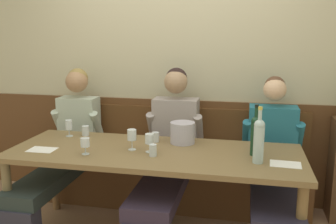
{
  "coord_description": "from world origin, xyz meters",
  "views": [
    {
      "loc": [
        0.69,
        -2.54,
        1.64
      ],
      "look_at": [
        0.05,
        0.45,
        1.01
      ],
      "focal_mm": 40.14,
      "sensor_mm": 36.0,
      "label": 1
    }
  ],
  "objects_px": {
    "wine_bottle_amber_mid": "(255,134)",
    "wall_bench": "(171,177)",
    "wine_glass_right_end": "(149,140)",
    "wine_glass_mid_right": "(132,136)",
    "wine_glass_near_bucket": "(69,125)",
    "water_tumbler_right": "(156,137)",
    "person_center_right_seat": "(274,162)",
    "person_right_seat": "(169,151)",
    "wine_bottle_green_tall": "(259,139)",
    "ice_bucket": "(183,133)",
    "water_tumbler_center": "(85,131)",
    "person_center_left_seat": "(64,145)",
    "wine_glass_mid_left": "(85,143)",
    "water_tumbler_left": "(153,150)",
    "dining_table": "(154,160)"
  },
  "relations": [
    {
      "from": "wall_bench",
      "to": "water_tumbler_center",
      "type": "xyz_separation_m",
      "value": [
        -0.7,
        -0.37,
        0.52
      ]
    },
    {
      "from": "wine_glass_right_end",
      "to": "wine_glass_mid_left",
      "type": "xyz_separation_m",
      "value": [
        -0.46,
        -0.15,
        -0.01
      ]
    },
    {
      "from": "wine_glass_mid_left",
      "to": "person_right_seat",
      "type": "bearing_deg",
      "value": 45.12
    },
    {
      "from": "person_right_seat",
      "to": "water_tumbler_right",
      "type": "distance_m",
      "value": 0.2
    },
    {
      "from": "wine_bottle_amber_mid",
      "to": "wall_bench",
      "type": "bearing_deg",
      "value": 140.61
    },
    {
      "from": "wine_bottle_amber_mid",
      "to": "wine_glass_right_end",
      "type": "relative_size",
      "value": 2.66
    },
    {
      "from": "wine_glass_right_end",
      "to": "wine_glass_mid_left",
      "type": "bearing_deg",
      "value": -161.89
    },
    {
      "from": "person_center_right_seat",
      "to": "water_tumbler_right",
      "type": "distance_m",
      "value": 0.99
    },
    {
      "from": "water_tumbler_center",
      "to": "water_tumbler_right",
      "type": "height_order",
      "value": "water_tumbler_center"
    },
    {
      "from": "wall_bench",
      "to": "person_center_right_seat",
      "type": "distance_m",
      "value": 1.04
    },
    {
      "from": "ice_bucket",
      "to": "water_tumbler_left",
      "type": "xyz_separation_m",
      "value": [
        -0.16,
        -0.38,
        -0.04
      ]
    },
    {
      "from": "person_right_seat",
      "to": "water_tumbler_right",
      "type": "xyz_separation_m",
      "value": [
        -0.09,
        -0.1,
        0.14
      ]
    },
    {
      "from": "wine_bottle_green_tall",
      "to": "person_center_left_seat",
      "type": "bearing_deg",
      "value": 165.43
    },
    {
      "from": "dining_table",
      "to": "water_tumbler_center",
      "type": "bearing_deg",
      "value": 156.85
    },
    {
      "from": "person_right_seat",
      "to": "wine_glass_near_bucket",
      "type": "distance_m",
      "value": 0.9
    },
    {
      "from": "person_right_seat",
      "to": "wine_glass_near_bucket",
      "type": "relative_size",
      "value": 9.16
    },
    {
      "from": "wall_bench",
      "to": "water_tumbler_left",
      "type": "height_order",
      "value": "wall_bench"
    },
    {
      "from": "wine_glass_near_bucket",
      "to": "wine_glass_mid_left",
      "type": "height_order",
      "value": "wine_glass_near_bucket"
    },
    {
      "from": "person_center_right_seat",
      "to": "water_tumbler_left",
      "type": "bearing_deg",
      "value": -153.43
    },
    {
      "from": "wine_glass_mid_right",
      "to": "wine_glass_near_bucket",
      "type": "bearing_deg",
      "value": 158.23
    },
    {
      "from": "dining_table",
      "to": "wine_glass_near_bucket",
      "type": "relative_size",
      "value": 15.41
    },
    {
      "from": "person_center_left_seat",
      "to": "person_center_right_seat",
      "type": "relative_size",
      "value": 1.03
    },
    {
      "from": "water_tumbler_left",
      "to": "wine_glass_mid_right",
      "type": "bearing_deg",
      "value": 150.01
    },
    {
      "from": "water_tumbler_left",
      "to": "person_center_left_seat",
      "type": "bearing_deg",
      "value": 154.45
    },
    {
      "from": "wine_glass_near_bucket",
      "to": "water_tumbler_left",
      "type": "height_order",
      "value": "wine_glass_near_bucket"
    },
    {
      "from": "water_tumbler_center",
      "to": "wine_bottle_amber_mid",
      "type": "bearing_deg",
      "value": -9.64
    },
    {
      "from": "wine_glass_near_bucket",
      "to": "person_center_right_seat",
      "type": "bearing_deg",
      "value": 2.31
    },
    {
      "from": "wine_glass_mid_right",
      "to": "water_tumbler_center",
      "type": "distance_m",
      "value": 0.62
    },
    {
      "from": "wine_bottle_amber_mid",
      "to": "wine_glass_near_bucket",
      "type": "height_order",
      "value": "wine_bottle_amber_mid"
    },
    {
      "from": "wine_glass_mid_right",
      "to": "wine_glass_mid_left",
      "type": "bearing_deg",
      "value": -150.34
    },
    {
      "from": "water_tumbler_right",
      "to": "ice_bucket",
      "type": "bearing_deg",
      "value": 3.39
    },
    {
      "from": "person_center_right_seat",
      "to": "wine_bottle_green_tall",
      "type": "relative_size",
      "value": 3.22
    },
    {
      "from": "water_tumbler_center",
      "to": "wall_bench",
      "type": "bearing_deg",
      "value": 28.03
    },
    {
      "from": "person_center_right_seat",
      "to": "wine_glass_right_end",
      "type": "bearing_deg",
      "value": -159.07
    },
    {
      "from": "wine_bottle_green_tall",
      "to": "water_tumbler_right",
      "type": "xyz_separation_m",
      "value": [
        -0.82,
        0.35,
        -0.13
      ]
    },
    {
      "from": "wine_bottle_green_tall",
      "to": "dining_table",
      "type": "bearing_deg",
      "value": 171.49
    },
    {
      "from": "wine_bottle_green_tall",
      "to": "wine_glass_mid_right",
      "type": "bearing_deg",
      "value": 173.93
    },
    {
      "from": "wine_glass_mid_left",
      "to": "water_tumbler_center",
      "type": "bearing_deg",
      "value": 114.17
    },
    {
      "from": "wall_bench",
      "to": "wine_bottle_green_tall",
      "type": "bearing_deg",
      "value": -45.48
    },
    {
      "from": "person_center_right_seat",
      "to": "water_tumbler_right",
      "type": "relative_size",
      "value": 15.67
    },
    {
      "from": "dining_table",
      "to": "wine_bottle_amber_mid",
      "type": "height_order",
      "value": "wine_bottle_amber_mid"
    },
    {
      "from": "wine_bottle_green_tall",
      "to": "wine_glass_near_bucket",
      "type": "bearing_deg",
      "value": 167.24
    },
    {
      "from": "wall_bench",
      "to": "person_right_seat",
      "type": "distance_m",
      "value": 0.51
    },
    {
      "from": "wine_glass_right_end",
      "to": "water_tumbler_right",
      "type": "relative_size",
      "value": 1.75
    },
    {
      "from": "person_center_right_seat",
      "to": "wine_glass_near_bucket",
      "type": "relative_size",
      "value": 8.77
    },
    {
      "from": "water_tumbler_right",
      "to": "wine_glass_right_end",
      "type": "bearing_deg",
      "value": -85.7
    },
    {
      "from": "person_right_seat",
      "to": "wine_bottle_amber_mid",
      "type": "height_order",
      "value": "person_right_seat"
    },
    {
      "from": "wine_glass_mid_right",
      "to": "water_tumbler_right",
      "type": "bearing_deg",
      "value": 63.45
    },
    {
      "from": "wine_glass_mid_right",
      "to": "wall_bench",
      "type": "bearing_deg",
      "value": 75.94
    },
    {
      "from": "wine_glass_mid_right",
      "to": "wine_bottle_amber_mid",
      "type": "bearing_deg",
      "value": 4.17
    }
  ]
}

